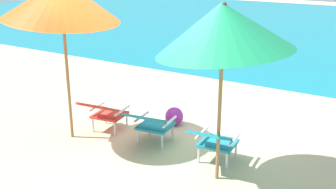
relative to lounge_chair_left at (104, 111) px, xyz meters
The scene contains 8 objects.
ground_plane 4.32m from the lounge_chair_left, 76.60° to the left, with size 40.00×40.00×0.00m, color #CCB78E.
ocean_band 13.07m from the lounge_chair_left, 85.63° to the left, with size 40.00×18.00×0.01m, color teal.
lounge_chair_left is the anchor object (origin of this frame).
lounge_chair_center 0.96m from the lounge_chair_left, ahead, with size 0.64×0.93×0.68m.
lounge_chair_right 2.11m from the lounge_chair_left, ahead, with size 0.61×0.92×0.68m.
beach_umbrella_left 1.98m from the lounge_chair_left, 132.77° to the right, with size 2.01×1.96×2.70m.
beach_umbrella_right 2.91m from the lounge_chair_left, ahead, with size 2.21×2.17×2.50m.
beach_ball 1.29m from the lounge_chair_left, 48.53° to the left, with size 0.33×0.33×0.33m, color purple.
Camera 1 is at (3.43, -5.32, 2.97)m, focal length 44.63 mm.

